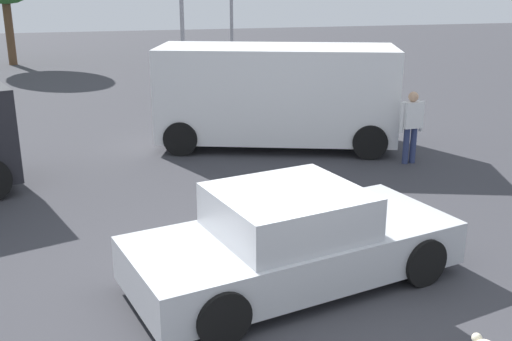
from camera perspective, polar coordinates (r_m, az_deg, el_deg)
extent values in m
plane|color=#38383D|center=(7.80, 2.37, -11.47)|extent=(80.00, 80.00, 0.00)
cube|color=#B7BABF|center=(7.91, 3.57, -7.45)|extent=(4.55, 2.75, 0.57)
cube|color=#B7BABF|center=(7.64, 3.01, -3.82)|extent=(2.12, 2.02, 0.55)
cube|color=slate|center=(8.08, 8.13, -2.76)|extent=(0.42, 1.48, 0.46)
cube|color=slate|center=(7.27, -2.70, -4.97)|extent=(0.42, 1.48, 0.46)
cylinder|color=black|center=(9.33, 8.31, -4.39)|extent=(0.67, 0.37, 0.64)
cylinder|color=black|center=(8.17, 15.32, -8.19)|extent=(0.67, 0.37, 0.64)
cylinder|color=black|center=(8.10, -8.32, -7.97)|extent=(0.67, 0.37, 0.64)
cylinder|color=black|center=(6.72, -3.23, -13.53)|extent=(0.67, 0.37, 0.64)
sphere|color=beige|center=(6.80, 19.99, -14.54)|extent=(0.11, 0.11, 0.11)
cube|color=white|center=(14.08, 1.92, 7.32)|extent=(5.70, 3.56, 2.09)
cube|color=slate|center=(14.34, -8.78, 9.18)|extent=(0.57, 1.62, 0.83)
cylinder|color=black|center=(13.59, -7.06, 3.00)|extent=(0.80, 0.47, 0.76)
cylinder|color=black|center=(15.40, -5.75, 4.79)|extent=(0.80, 0.47, 0.76)
cylinder|color=black|center=(13.44, 10.61, 2.66)|extent=(0.80, 0.47, 0.76)
cylinder|color=black|center=(15.26, 9.86, 4.50)|extent=(0.80, 0.47, 0.76)
cylinder|color=navy|center=(13.35, 14.51, 2.33)|extent=(0.13, 0.13, 0.78)
cylinder|color=navy|center=(13.26, 13.88, 2.27)|extent=(0.13, 0.13, 0.78)
cube|color=white|center=(13.15, 14.41, 5.09)|extent=(0.41, 0.26, 0.55)
cylinder|color=white|center=(13.29, 15.28, 4.93)|extent=(0.09, 0.09, 0.65)
cylinder|color=white|center=(13.04, 13.50, 4.83)|extent=(0.09, 0.09, 0.65)
sphere|color=tan|center=(13.08, 14.54, 6.71)|extent=(0.21, 0.21, 0.21)
cylinder|color=gray|center=(20.92, -6.98, 14.65)|extent=(0.14, 0.14, 5.45)
cylinder|color=brown|center=(29.81, -22.12, 12.13)|extent=(0.36, 0.36, 3.09)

